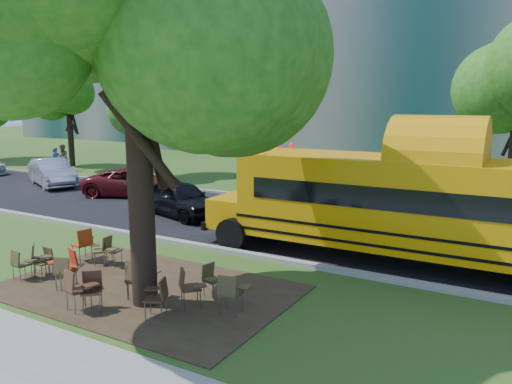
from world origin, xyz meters
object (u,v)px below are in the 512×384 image
Objects in this scene: chair_0 at (20,262)px; chair_6 at (158,294)px; chair_14 at (44,259)px; chair_10 at (110,248)px; chair_12 at (211,277)px; main_tree at (134,27)px; chair_8 at (84,241)px; school_bus at (430,206)px; pedestrian_a at (56,161)px; bg_car_red at (135,183)px; chair_13 at (231,291)px; chair_7 at (188,284)px; bg_car_silver at (52,173)px; black_car at (181,199)px; chair_2 at (65,269)px; chair_15 at (132,277)px; chair_5 at (91,287)px; chair_1 at (39,256)px; chair_11 at (139,275)px; chair_4 at (76,286)px; pedestrian_b at (63,158)px; chair_9 at (102,248)px; chair_3 at (67,264)px.

chair_0 is 4.56m from chair_6.
chair_14 is at bearing 59.55° from chair_6.
chair_12 is (3.69, -0.44, -0.03)m from chair_10.
main_tree reaches higher than chair_8.
school_bus is 7.14× the size of pedestrian_a.
main_tree is at bearing 36.08° from chair_6.
chair_14 is (-4.49, -1.07, 0.00)m from chair_12.
chair_12 is 0.16× the size of bg_car_red.
chair_13 is at bearing -119.30° from school_bus.
chair_7 reaches higher than chair_14.
bg_car_silver reaches higher than chair_8.
black_car is at bearing -74.64° from chair_14.
chair_2 is 0.97× the size of chair_6.
bg_car_silver is at bearing -162.77° from chair_15.
chair_0 is 0.92× the size of chair_2.
chair_5 is 0.96× the size of chair_13.
chair_8 is at bearing 160.31° from chair_13.
school_bus is at bearing 73.64° from chair_1.
chair_11 is at bearing -9.47° from chair_2.
chair_13 reaches higher than chair_1.
bg_car_red is (-8.48, 10.72, 0.08)m from chair_4.
black_car is (-3.85, 8.42, 0.12)m from chair_4.
chair_13 is at bearing 163.87° from chair_5.
chair_6 is at bearing 34.44° from chair_4.
chair_4 reaches higher than chair_14.
chair_10 is at bearing -92.73° from chair_5.
chair_1 is 19.92m from pedestrian_a.
school_bus reaches higher than pedestrian_b.
chair_7 is 1.15× the size of chair_12.
chair_5 is 3.06m from chair_10.
school_bus is 14.24× the size of chair_2.
bg_car_silver is at bearing -105.97° from chair_12.
bg_car_silver is at bearing -7.53° from pedestrian_b.
chair_10 is at bearing -85.36° from chair_12.
chair_7 is at bearing -126.23° from school_bus.
pedestrian_a reaches higher than bg_car_silver.
chair_7 is at bearing -10.84° from chair_2.
main_tree reaches higher than chair_14.
chair_11 is at bearing 41.21° from chair_1.
chair_6 is 23.75m from pedestrian_a.
chair_9 is (0.67, 0.05, -0.10)m from chair_8.
bg_car_red is at bearing -7.76° from chair_9.
school_bus reaches higher than chair_9.
chair_1 is at bearing 13.45° from chair_3.
chair_7 reaches higher than chair_2.
chair_3 is at bearing 32.32° from chair_1.
chair_4 is 1.08× the size of chair_5.
chair_13 is (1.01, 0.14, 0.01)m from chair_7.
chair_0 is 1.00× the size of chair_9.
chair_4 is at bearing -162.77° from chair_13.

